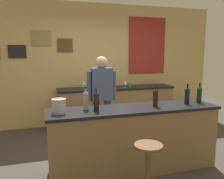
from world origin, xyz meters
The scene contains 16 objects.
ground_plane centered at (0.00, 0.00, 0.00)m, with size 10.00×10.00×0.00m, color #423D38.
back_wall centered at (0.02, 2.03, 1.42)m, with size 6.00×0.09×2.80m.
bar_counter centered at (0.00, -0.40, 0.46)m, with size 2.43×0.60×0.92m.
side_counter centered at (0.40, 1.65, 0.45)m, with size 2.67×0.56×0.90m.
bartender centered at (-0.24, 0.52, 0.94)m, with size 0.52×0.21×1.62m.
bar_stool centered at (-0.13, -1.14, 0.46)m, with size 0.32×0.32×0.68m.
wine_bottle_a centered at (-0.67, -0.32, 1.06)m, with size 0.07×0.07×0.31m.
wine_bottle_b centered at (-0.55, -0.42, 1.06)m, with size 0.07×0.07×0.31m.
wine_bottle_c centered at (0.31, -0.42, 1.06)m, with size 0.07×0.07×0.31m.
wine_bottle_d centered at (0.83, -0.42, 1.06)m, with size 0.07×0.07×0.31m.
wine_bottle_e centered at (1.06, -0.40, 1.06)m, with size 0.07×0.07×0.31m.
ice_bucket centered at (-1.03, -0.41, 1.02)m, with size 0.19×0.19×0.19m.
wine_glass_a centered at (-0.34, 1.74, 1.01)m, with size 0.07×0.07×0.16m.
wine_glass_b centered at (0.02, 1.68, 1.01)m, with size 0.07×0.07×0.16m.
wine_glass_c centered at (0.58, 1.56, 1.01)m, with size 0.07×0.07×0.16m.
coffee_mug centered at (0.71, 1.61, 0.95)m, with size 0.13×0.08×0.09m.
Camera 1 is at (-1.22, -3.35, 1.68)m, focal length 37.31 mm.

